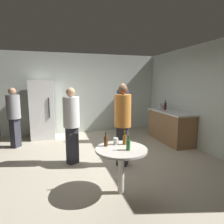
{
  "coord_description": "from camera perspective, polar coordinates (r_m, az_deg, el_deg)",
  "views": [
    {
      "loc": [
        -0.94,
        -4.07,
        1.73
      ],
      "look_at": [
        0.3,
        0.14,
        1.06
      ],
      "focal_mm": 30.91,
      "sensor_mm": 36.0,
      "label": 1
    }
  ],
  "objects": [
    {
      "name": "kitchen_counter",
      "position": [
        5.98,
        16.73,
        -4.02
      ],
      "size": [
        0.64,
        1.66,
        0.9
      ],
      "color": "olive",
      "rests_on": "ground_plane"
    },
    {
      "name": "wall_back",
      "position": [
        6.78,
        -8.4,
        5.39
      ],
      "size": [
        5.32,
        0.06,
        2.7
      ],
      "primitive_type": "cube",
      "color": "beige",
      "rests_on": "ground_plane"
    },
    {
      "name": "refrigerator",
      "position": [
        6.34,
        -19.89,
        0.65
      ],
      "size": [
        0.7,
        0.68,
        1.8
      ],
      "color": "white",
      "rests_on": "ground_plane"
    },
    {
      "name": "beer_bottle_green",
      "position": [
        2.91,
        4.83,
        -9.61
      ],
      "size": [
        0.06,
        0.06,
        0.23
      ],
      "color": "#26662D",
      "rests_on": "foreground_table"
    },
    {
      "name": "plastic_cup_white",
      "position": [
        3.16,
        1.15,
        -8.63
      ],
      "size": [
        0.08,
        0.08,
        0.11
      ],
      "primitive_type": "cylinder",
      "color": "white",
      "rests_on": "foreground_table"
    },
    {
      "name": "person_in_navy_shirt",
      "position": [
        5.61,
        3.12,
        1.22
      ],
      "size": [
        0.34,
        0.34,
        1.71
      ],
      "rotation": [
        0.0,
        0.0,
        -1.56
      ],
      "color": "#2D2D38",
      "rests_on": "ground_plane"
    },
    {
      "name": "person_in_white_shirt",
      "position": [
        4.14,
        -11.89,
        -2.33
      ],
      "size": [
        0.46,
        0.46,
        1.63
      ],
      "rotation": [
        0.0,
        0.0,
        -1.06
      ],
      "color": "#2D2D38",
      "rests_on": "ground_plane"
    },
    {
      "name": "wall_side_right",
      "position": [
        5.43,
        24.86,
        3.87
      ],
      "size": [
        0.06,
        5.2,
        2.7
      ],
      "primitive_type": "cube",
      "color": "beige",
      "rests_on": "ground_plane"
    },
    {
      "name": "person_in_orange_shirt",
      "position": [
        3.97,
        3.18,
        -2.09
      ],
      "size": [
        0.47,
        0.47,
        1.69
      ],
      "rotation": [
        0.0,
        0.0,
        -2.2
      ],
      "color": "#2D2D38",
      "rests_on": "ground_plane"
    },
    {
      "name": "kettle",
      "position": [
        6.27,
        14.21,
        1.48
      ],
      "size": [
        0.24,
        0.17,
        0.18
      ],
      "color": "#B2B2B7",
      "rests_on": "kitchen_counter"
    },
    {
      "name": "wine_bottle_on_counter",
      "position": [
        6.13,
        15.47,
        1.71
      ],
      "size": [
        0.08,
        0.08,
        0.31
      ],
      "color": "#3F141E",
      "rests_on": "kitchen_counter"
    },
    {
      "name": "person_in_gray_shirt",
      "position": [
        5.71,
        -27.05,
        -0.29
      ],
      "size": [
        0.47,
        0.47,
        1.6
      ],
      "rotation": [
        0.0,
        0.0,
        -0.58
      ],
      "color": "#2D2D38",
      "rests_on": "ground_plane"
    },
    {
      "name": "ground_plane",
      "position": [
        4.55,
        -3.18,
        -14.38
      ],
      "size": [
        5.2,
        5.2,
        0.1
      ],
      "primitive_type": "cube",
      "color": "#B2A893"
    },
    {
      "name": "beer_bottle_amber",
      "position": [
        3.16,
        3.74,
        -8.1
      ],
      "size": [
        0.06,
        0.06,
        0.23
      ],
      "color": "#8C5919",
      "rests_on": "foreground_table"
    },
    {
      "name": "foreground_table",
      "position": [
        3.04,
        2.74,
        -12.55
      ],
      "size": [
        0.8,
        0.8,
        0.73
      ],
      "color": "beige",
      "rests_on": "ground_plane"
    },
    {
      "name": "beer_bottle_brown",
      "position": [
        3.08,
        -1.82,
        -8.54
      ],
      "size": [
        0.06,
        0.06,
        0.23
      ],
      "color": "#593314",
      "rests_on": "foreground_table"
    }
  ]
}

